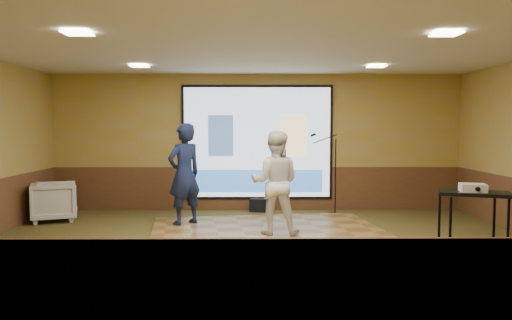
{
  "coord_description": "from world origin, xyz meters",
  "views": [
    {
      "loc": [
        -0.14,
        -7.52,
        1.88
      ],
      "look_at": [
        -0.05,
        0.75,
        1.3
      ],
      "focal_mm": 35.0,
      "sensor_mm": 36.0,
      "label": 1
    }
  ],
  "objects_px": {
    "player_right": "(275,183)",
    "duffel_bag": "(261,205)",
    "banquet_chair": "(54,202)",
    "av_table": "(473,212)",
    "projector": "(473,188)",
    "projector_screen": "(257,144)",
    "player_left": "(184,174)",
    "dance_floor": "(269,231)",
    "mic_stand": "(333,191)"
  },
  "relations": [
    {
      "from": "player_right",
      "to": "duffel_bag",
      "type": "height_order",
      "value": "player_right"
    },
    {
      "from": "banquet_chair",
      "to": "duffel_bag",
      "type": "distance_m",
      "value": 4.22
    },
    {
      "from": "av_table",
      "to": "projector",
      "type": "height_order",
      "value": "projector"
    },
    {
      "from": "projector_screen",
      "to": "player_right",
      "type": "relative_size",
      "value": 1.89
    },
    {
      "from": "player_left",
      "to": "banquet_chair",
      "type": "relative_size",
      "value": 2.24
    },
    {
      "from": "dance_floor",
      "to": "duffel_bag",
      "type": "distance_m",
      "value": 2.13
    },
    {
      "from": "player_left",
      "to": "player_right",
      "type": "distance_m",
      "value": 1.86
    },
    {
      "from": "player_right",
      "to": "projector",
      "type": "height_order",
      "value": "player_right"
    },
    {
      "from": "banquet_chair",
      "to": "av_table",
      "type": "bearing_deg",
      "value": -134.08
    },
    {
      "from": "projector_screen",
      "to": "duffel_bag",
      "type": "bearing_deg",
      "value": -66.26
    },
    {
      "from": "player_right",
      "to": "projector_screen",
      "type": "bearing_deg",
      "value": -77.04
    },
    {
      "from": "projector_screen",
      "to": "dance_floor",
      "type": "height_order",
      "value": "projector_screen"
    },
    {
      "from": "projector_screen",
      "to": "projector",
      "type": "distance_m",
      "value": 5.16
    },
    {
      "from": "projector_screen",
      "to": "projector",
      "type": "bearing_deg",
      "value": -55.82
    },
    {
      "from": "projector_screen",
      "to": "player_left",
      "type": "bearing_deg",
      "value": -129.03
    },
    {
      "from": "projector_screen",
      "to": "banquet_chair",
      "type": "height_order",
      "value": "projector_screen"
    },
    {
      "from": "player_right",
      "to": "av_table",
      "type": "xyz_separation_m",
      "value": [
        2.64,
        -1.67,
        -0.22
      ]
    },
    {
      "from": "dance_floor",
      "to": "projector",
      "type": "distance_m",
      "value": 3.48
    },
    {
      "from": "player_left",
      "to": "player_right",
      "type": "bearing_deg",
      "value": 111.66
    },
    {
      "from": "projector_screen",
      "to": "projector",
      "type": "relative_size",
      "value": 10.1
    },
    {
      "from": "projector",
      "to": "banquet_chair",
      "type": "distance_m",
      "value": 7.55
    },
    {
      "from": "dance_floor",
      "to": "player_left",
      "type": "distance_m",
      "value": 1.92
    },
    {
      "from": "projector_screen",
      "to": "player_left",
      "type": "xyz_separation_m",
      "value": [
        -1.38,
        -1.7,
        -0.5
      ]
    },
    {
      "from": "player_left",
      "to": "duffel_bag",
      "type": "bearing_deg",
      "value": -175.03
    },
    {
      "from": "mic_stand",
      "to": "duffel_bag",
      "type": "height_order",
      "value": "mic_stand"
    },
    {
      "from": "projector",
      "to": "banquet_chair",
      "type": "relative_size",
      "value": 0.39
    },
    {
      "from": "projector_screen",
      "to": "av_table",
      "type": "height_order",
      "value": "projector_screen"
    },
    {
      "from": "dance_floor",
      "to": "banquet_chair",
      "type": "height_order",
      "value": "banquet_chair"
    },
    {
      "from": "projector_screen",
      "to": "player_right",
      "type": "height_order",
      "value": "projector_screen"
    },
    {
      "from": "banquet_chair",
      "to": "projector_screen",
      "type": "bearing_deg",
      "value": -93.62
    },
    {
      "from": "dance_floor",
      "to": "projector",
      "type": "height_order",
      "value": "projector"
    },
    {
      "from": "player_left",
      "to": "mic_stand",
      "type": "bearing_deg",
      "value": 160.83
    },
    {
      "from": "dance_floor",
      "to": "mic_stand",
      "type": "distance_m",
      "value": 2.34
    },
    {
      "from": "av_table",
      "to": "banquet_chair",
      "type": "relative_size",
      "value": 1.15
    },
    {
      "from": "dance_floor",
      "to": "player_right",
      "type": "height_order",
      "value": "player_right"
    },
    {
      "from": "dance_floor",
      "to": "projector",
      "type": "bearing_deg",
      "value": -35.53
    },
    {
      "from": "projector_screen",
      "to": "mic_stand",
      "type": "height_order",
      "value": "projector_screen"
    },
    {
      "from": "projector",
      "to": "banquet_chair",
      "type": "height_order",
      "value": "projector"
    },
    {
      "from": "projector",
      "to": "duffel_bag",
      "type": "xyz_separation_m",
      "value": [
        -2.8,
        4.06,
        -0.89
      ]
    },
    {
      "from": "dance_floor",
      "to": "av_table",
      "type": "distance_m",
      "value": 3.41
    },
    {
      "from": "player_left",
      "to": "av_table",
      "type": "relative_size",
      "value": 1.94
    },
    {
      "from": "player_right",
      "to": "player_left",
      "type": "bearing_deg",
      "value": -20.36
    },
    {
      "from": "dance_floor",
      "to": "player_left",
      "type": "height_order",
      "value": "player_left"
    },
    {
      "from": "av_table",
      "to": "projector_screen",
      "type": "bearing_deg",
      "value": 124.61
    },
    {
      "from": "player_right",
      "to": "banquet_chair",
      "type": "distance_m",
      "value": 4.5
    },
    {
      "from": "projector",
      "to": "mic_stand",
      "type": "relative_size",
      "value": 0.19
    },
    {
      "from": "player_left",
      "to": "dance_floor",
      "type": "bearing_deg",
      "value": 117.5
    },
    {
      "from": "av_table",
      "to": "mic_stand",
      "type": "relative_size",
      "value": 0.57
    },
    {
      "from": "player_right",
      "to": "projector",
      "type": "xyz_separation_m",
      "value": [
        2.62,
        -1.7,
        0.12
      ]
    },
    {
      "from": "dance_floor",
      "to": "av_table",
      "type": "bearing_deg",
      "value": -34.85
    }
  ]
}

